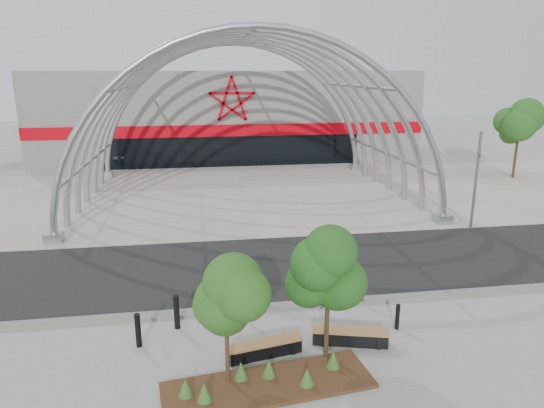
# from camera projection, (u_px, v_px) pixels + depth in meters

# --- Properties ---
(ground) EXTENTS (140.00, 140.00, 0.00)m
(ground) POSITION_uv_depth(u_px,v_px,m) (289.00, 304.00, 17.19)
(ground) COLOR gray
(ground) RESTS_ON ground
(road) EXTENTS (140.00, 7.00, 0.02)m
(road) POSITION_uv_depth(u_px,v_px,m) (274.00, 266.00, 20.52)
(road) COLOR black
(road) RESTS_ON ground
(forecourt) EXTENTS (60.00, 17.00, 0.04)m
(forecourt) POSITION_uv_depth(u_px,v_px,m) (245.00, 196.00, 31.95)
(forecourt) COLOR #AAA499
(forecourt) RESTS_ON ground
(kerb) EXTENTS (60.00, 0.50, 0.12)m
(kerb) POSITION_uv_depth(u_px,v_px,m) (291.00, 306.00, 16.94)
(kerb) COLOR #63635E
(kerb) RESTS_ON ground
(arena_building) EXTENTS (34.00, 15.24, 8.00)m
(arena_building) POSITION_uv_depth(u_px,v_px,m) (227.00, 113.00, 48.00)
(arena_building) COLOR slate
(arena_building) RESTS_ON ground
(vault_canopy) EXTENTS (20.80, 15.80, 20.36)m
(vault_canopy) POSITION_uv_depth(u_px,v_px,m) (245.00, 196.00, 31.95)
(vault_canopy) COLOR #999EA3
(vault_canopy) RESTS_ON ground
(planting_bed) EXTENTS (5.69, 2.38, 0.58)m
(planting_bed) POSITION_uv_depth(u_px,v_px,m) (265.00, 382.00, 12.66)
(planting_bed) COLOR #3E2619
(planting_bed) RESTS_ON ground
(signal_pole) EXTENTS (0.33, 0.71, 5.09)m
(signal_pole) POSITION_uv_depth(u_px,v_px,m) (476.00, 179.00, 24.65)
(signal_pole) COLOR slate
(signal_pole) RESTS_ON ground
(street_tree_0) EXTENTS (1.59, 1.59, 3.62)m
(street_tree_0) POSITION_uv_depth(u_px,v_px,m) (226.00, 294.00, 12.15)
(street_tree_0) COLOR #332715
(street_tree_0) RESTS_ON ground
(street_tree_1) EXTENTS (1.65, 1.65, 3.91)m
(street_tree_1) POSITION_uv_depth(u_px,v_px,m) (329.00, 268.00, 13.17)
(street_tree_1) COLOR black
(street_tree_1) RESTS_ON ground
(bench_0) EXTENTS (2.27, 0.91, 0.46)m
(bench_0) POSITION_uv_depth(u_px,v_px,m) (265.00, 349.00, 14.01)
(bench_0) COLOR black
(bench_0) RESTS_ON ground
(bench_1) EXTENTS (2.35, 1.07, 0.48)m
(bench_1) POSITION_uv_depth(u_px,v_px,m) (350.00, 337.00, 14.63)
(bench_1) COLOR black
(bench_1) RESTS_ON ground
(bollard_0) EXTENTS (0.17, 0.17, 1.07)m
(bollard_0) POSITION_uv_depth(u_px,v_px,m) (138.00, 330.00, 14.42)
(bollard_0) COLOR black
(bollard_0) RESTS_ON ground
(bollard_1) EXTENTS (0.18, 0.18, 1.14)m
(bollard_1) POSITION_uv_depth(u_px,v_px,m) (177.00, 312.00, 15.44)
(bollard_1) COLOR black
(bollard_1) RESTS_ON ground
(bollard_2) EXTENTS (0.16, 0.16, 0.97)m
(bollard_2) POSITION_uv_depth(u_px,v_px,m) (243.00, 306.00, 15.98)
(bollard_2) COLOR black
(bollard_2) RESTS_ON ground
(bollard_3) EXTENTS (0.14, 0.14, 0.85)m
(bollard_3) POSITION_uv_depth(u_px,v_px,m) (397.00, 317.00, 15.43)
(bollard_3) COLOR black
(bollard_3) RESTS_ON ground
(bollard_4) EXTENTS (0.17, 0.17, 1.08)m
(bollard_4) POSITION_uv_depth(u_px,v_px,m) (361.00, 289.00, 17.11)
(bollard_4) COLOR black
(bollard_4) RESTS_ON ground
(bg_tree_1) EXTENTS (2.70, 2.70, 5.91)m
(bg_tree_1) POSITION_uv_depth(u_px,v_px,m) (520.00, 123.00, 36.30)
(bg_tree_1) COLOR black
(bg_tree_1) RESTS_ON ground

